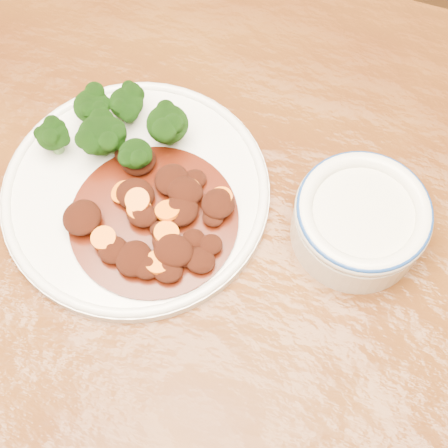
% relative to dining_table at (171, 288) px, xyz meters
% --- Properties ---
extents(ground, '(4.00, 4.00, 0.00)m').
position_rel_dining_table_xyz_m(ground, '(-0.00, 0.00, -0.67)').
color(ground, '#4B2F12').
rests_on(ground, ground).
extents(dining_table, '(1.51, 0.92, 0.75)m').
position_rel_dining_table_xyz_m(dining_table, '(0.00, 0.00, 0.00)').
color(dining_table, '#5E3410').
rests_on(dining_table, ground).
extents(dinner_plate, '(0.29, 0.29, 0.02)m').
position_rel_dining_table_xyz_m(dinner_plate, '(-0.06, 0.06, 0.09)').
color(dinner_plate, white).
rests_on(dinner_plate, dining_table).
extents(broccoli_florets, '(0.15, 0.10, 0.05)m').
position_rel_dining_table_xyz_m(broccoli_florets, '(-0.10, 0.11, 0.12)').
color(broccoli_florets, '#659C51').
rests_on(broccoli_florets, dinner_plate).
extents(mince_stew, '(0.18, 0.18, 0.03)m').
position_rel_dining_table_xyz_m(mince_stew, '(-0.02, 0.03, 0.10)').
color(mince_stew, '#451107').
rests_on(mince_stew, dinner_plate).
extents(dip_bowl, '(0.14, 0.14, 0.06)m').
position_rel_dining_table_xyz_m(dip_bowl, '(0.18, 0.10, 0.11)').
color(dip_bowl, silver).
rests_on(dip_bowl, dining_table).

